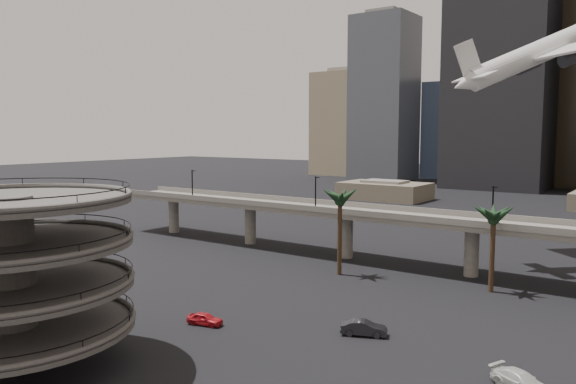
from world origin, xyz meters
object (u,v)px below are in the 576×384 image
Objects in this scene: parking_ramp at (10,265)px; car_c at (521,381)px; car_a at (205,319)px; airborne_jet at (548,50)px; car_b at (364,328)px; overpass at (405,222)px.

parking_ramp is 46.81m from car_c.
car_c is at bearing -97.80° from car_a.
car_a is at bearing 71.95° from parking_ramp.
parking_ramp is 0.78× the size of airborne_jet.
parking_ramp reaches higher than car_b.
car_a is (-23.86, -57.29, -35.09)m from airborne_jet.
airborne_jet reaches higher than car_a.
car_b is at bearing 100.87° from car_c.
car_c is (26.79, -36.07, -6.56)m from overpass.
airborne_jet is (30.05, 76.28, 25.97)m from parking_ramp.
airborne_jet is 71.29m from car_a.
overpass is at bearing 77.57° from parking_ramp.
overpass is 30.91× the size of car_a.
parking_ramp is at bearing 143.09° from car_c.
overpass is 41.12m from car_a.
overpass is 37.41m from airborne_jet.
overpass is 45.40m from car_c.
airborne_jet is at bearing 68.50° from parking_ramp.
car_b is (9.65, -32.34, -6.51)m from overpass.
car_c is at bearing -127.08° from airborne_jet.
parking_ramp is at bearing -158.93° from airborne_jet.
airborne_jet is 5.28× the size of car_c.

